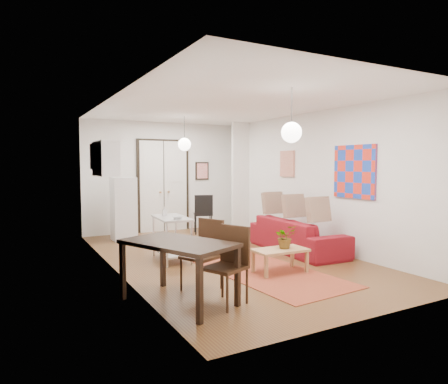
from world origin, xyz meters
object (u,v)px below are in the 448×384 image
coffee_table (280,252)px  sofa (297,235)px  dining_table (179,248)px  black_side_chair (201,210)px  kitchen_counter (172,233)px  fridge (124,209)px  dining_chair_near (198,248)px  dining_chair_far (221,258)px

coffee_table → sofa: bearing=41.8°
dining_table → black_side_chair: bearing=61.6°
coffee_table → dining_table: size_ratio=0.55×
kitchen_counter → dining_table: size_ratio=0.66×
fridge → black_side_chair: size_ratio=1.47×
dining_table → dining_chair_near: size_ratio=1.67×
sofa → black_side_chair: size_ratio=2.30×
fridge → dining_table: fridge is taller
black_side_chair → dining_table: bearing=82.2°
fridge → coffee_table: bearing=-69.1°
kitchen_counter → dining_chair_near: size_ratio=1.11×
dining_chair_near → black_side_chair: bearing=130.4°
dining_chair_near → dining_table: bearing=-71.0°
sofa → dining_chair_far: 3.40m
dining_chair_far → black_side_chair: size_ratio=0.98×
kitchen_counter → dining_chair_near: bearing=-93.6°
dining_chair_far → black_side_chair: 5.29m
coffee_table → black_side_chair: black_side_chair is taller
dining_chair_near → dining_chair_far: same height
sofa → dining_chair_far: (-2.79, -1.92, 0.24)m
dining_chair_near → dining_chair_far: (0.00, -0.70, 0.00)m
coffee_table → dining_table: bearing=-165.0°
dining_chair_near → dining_chair_far: 0.70m
dining_chair_near → sofa: bearing=89.8°
kitchen_counter → fridge: 2.44m
sofa → coffee_table: sofa is taller
dining_table → black_side_chair: (2.51, 4.64, -0.12)m
dining_chair_far → kitchen_counter: bearing=150.1°
dining_chair_near → coffee_table: bearing=69.5°
kitchen_counter → dining_chair_near: 1.76m
coffee_table → dining_chair_far: size_ratio=0.91×
dining_table → dining_chair_far: (0.49, -0.25, -0.14)m
sofa → dining_chair_near: dining_chair_near is taller
fridge → dining_table: 4.63m
kitchen_counter → dining_chair_far: 2.46m
sofa → fridge: 4.08m
sofa → dining_table: dining_table is taller
sofa → coffee_table: bearing=134.8°
sofa → black_side_chair: (-0.77, 2.96, 0.25)m
kitchen_counter → fridge: fridge is taller
fridge → dining_chair_far: size_ratio=1.49×
sofa → dining_chair_far: bearing=127.6°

